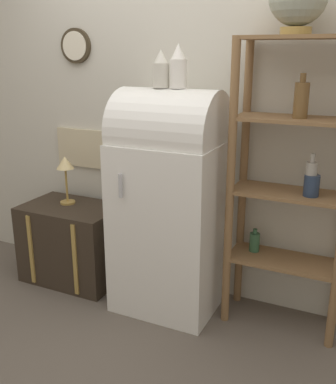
% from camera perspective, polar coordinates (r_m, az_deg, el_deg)
% --- Properties ---
extents(ground_plane, '(12.00, 12.00, 0.00)m').
position_cam_1_polar(ground_plane, '(3.00, -2.11, -16.16)').
color(ground_plane, '#60564C').
extents(wall_back, '(7.00, 0.09, 2.70)m').
position_cam_1_polar(wall_back, '(3.04, 2.64, 11.53)').
color(wall_back, beige).
rests_on(wall_back, ground_plane).
extents(refrigerator, '(0.65, 0.59, 1.45)m').
position_cam_1_polar(refrigerator, '(2.89, 0.19, -0.89)').
color(refrigerator, white).
rests_on(refrigerator, ground_plane).
extents(suitcase_trunk, '(0.71, 0.47, 0.58)m').
position_cam_1_polar(suitcase_trunk, '(3.46, -11.98, -6.30)').
color(suitcase_trunk, '#33281E').
rests_on(suitcase_trunk, ground_plane).
extents(shelf_unit, '(0.69, 0.32, 1.74)m').
position_cam_1_polar(shelf_unit, '(2.70, 15.44, 2.19)').
color(shelf_unit, olive).
rests_on(shelf_unit, ground_plane).
extents(vase_left, '(0.10, 0.10, 0.22)m').
position_cam_1_polar(vase_left, '(2.76, -0.91, 15.21)').
color(vase_left, beige).
rests_on(vase_left, refrigerator).
extents(vase_center, '(0.10, 0.10, 0.26)m').
position_cam_1_polar(vase_center, '(2.72, 1.31, 15.52)').
color(vase_center, white).
rests_on(vase_center, refrigerator).
extents(desk_lamp, '(0.13, 0.13, 0.36)m').
position_cam_1_polar(desk_lamp, '(3.35, -12.91, 2.99)').
color(desk_lamp, '#AD8942').
rests_on(desk_lamp, suitcase_trunk).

